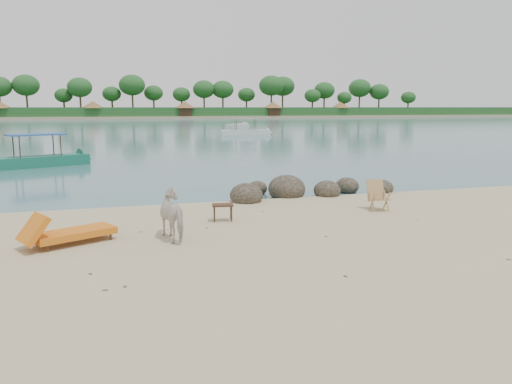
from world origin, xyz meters
TOP-DOWN VIEW (x-y plane):
  - water at (0.00, 90.00)m, footprint 400.00×400.00m
  - far_shore at (0.00, 170.00)m, footprint 420.00×90.00m
  - far_scenery at (0.03, 136.70)m, footprint 420.00×18.00m
  - boulders at (2.54, 6.42)m, footprint 6.36×2.84m
  - cow at (-2.45, 1.60)m, footprint 0.98×1.52m
  - side_table at (-0.96, 3.13)m, footprint 0.64×0.47m
  - lounge_chair at (-4.78, 1.87)m, footprint 2.39×1.73m
  - deck_chair at (3.97, 3.18)m, footprint 0.65×0.70m
  - boat_near at (-7.64, 19.13)m, footprint 5.93×3.68m
  - boat_mid at (11.31, 45.75)m, footprint 6.44×2.07m
  - boat_far at (15.53, 65.89)m, footprint 5.19×5.35m
  - dead_leaves at (0.10, -0.14)m, footprint 8.93×7.40m

SIDE VIEW (x-z plane):
  - water at x=0.00m, z-range 0.00..0.00m
  - far_shore at x=0.00m, z-range -0.70..0.70m
  - dead_leaves at x=0.10m, z-range 0.00..0.00m
  - boulders at x=2.54m, z-range -0.31..0.69m
  - side_table at x=-0.96m, z-range 0.00..0.47m
  - lounge_chair at x=-4.78m, z-range 0.00..0.68m
  - boat_far at x=15.53m, z-range 0.00..0.71m
  - deck_chair at x=3.97m, z-range 0.00..0.92m
  - cow at x=-2.45m, z-range 0.00..1.18m
  - boat_near at x=-7.64m, z-range 0.00..2.89m
  - boat_mid at x=11.31m, z-range 0.00..3.08m
  - far_scenery at x=0.03m, z-range -1.61..7.89m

